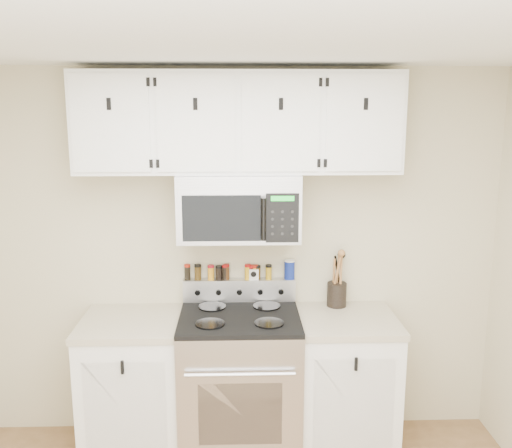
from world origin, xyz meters
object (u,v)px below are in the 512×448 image
(salt_canister, at_px, (289,269))
(utensil_crock, at_px, (337,292))
(range, at_px, (240,382))
(microwave, at_px, (239,206))

(salt_canister, bearing_deg, utensil_crock, -8.96)
(utensil_crock, bearing_deg, range, -160.55)
(range, bearing_deg, utensil_crock, 19.45)
(range, bearing_deg, salt_canister, 39.70)
(microwave, relative_size, salt_canister, 5.80)
(microwave, bearing_deg, range, -90.23)
(microwave, distance_m, salt_canister, 0.60)
(range, height_order, utensil_crock, utensil_crock)
(range, xyz_separation_m, microwave, (0.00, 0.13, 1.14))
(microwave, xyz_separation_m, utensil_crock, (0.66, 0.11, -0.61))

